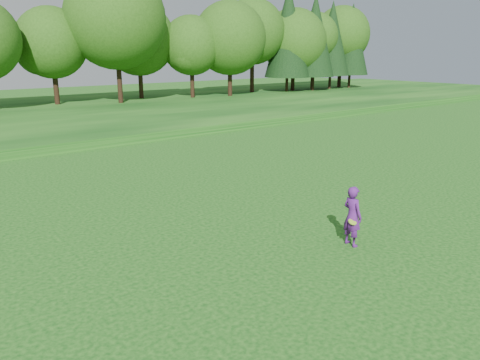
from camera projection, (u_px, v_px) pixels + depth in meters
ground at (332, 270)px, 12.24m from camera, size 140.00×140.00×0.00m
berm at (9, 118)px, 37.82m from camera, size 130.00×30.00×0.60m
walking_path at (69, 149)px, 27.33m from camera, size 130.00×1.60×0.04m
woman at (352, 216)px, 13.60m from camera, size 0.54×0.70×1.80m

